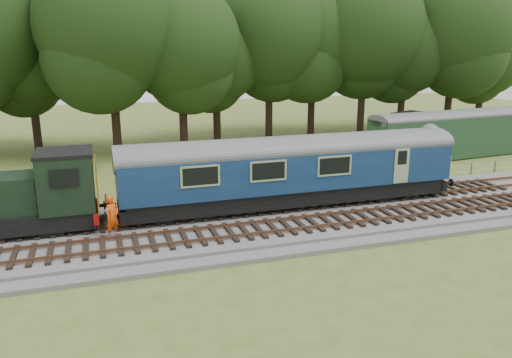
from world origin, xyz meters
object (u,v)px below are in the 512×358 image
object	(u,v)px
worker	(112,217)
parked_coach	(452,132)
shunter_loco	(4,200)
dmu_railcar	(292,165)

from	to	relation	value
worker	parked_coach	distance (m)	28.70
shunter_loco	worker	bearing A→B (deg)	-22.01
worker	parked_coach	xyz separation A→B (m)	(26.62, 10.68, 0.76)
shunter_loco	parked_coach	bearing A→B (deg)	15.79
worker	parked_coach	size ratio (longest dim) A/B	0.13
shunter_loco	worker	world-z (taller)	shunter_loco
shunter_loco	worker	xyz separation A→B (m)	(4.59, -1.86, -0.64)
dmu_railcar	shunter_loco	xyz separation A→B (m)	(-13.93, 0.00, -0.63)
parked_coach	shunter_loco	bearing A→B (deg)	-169.66
worker	parked_coach	bearing A→B (deg)	-21.16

